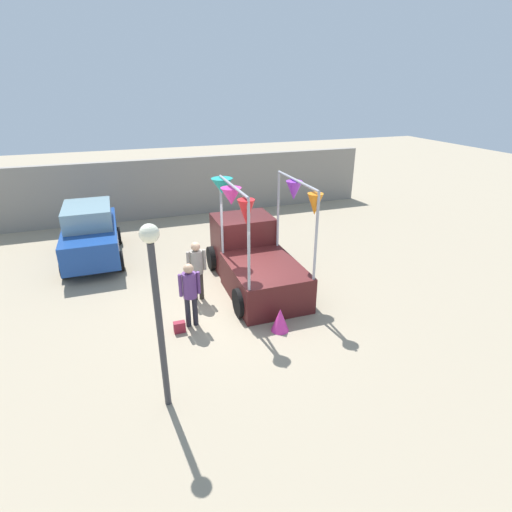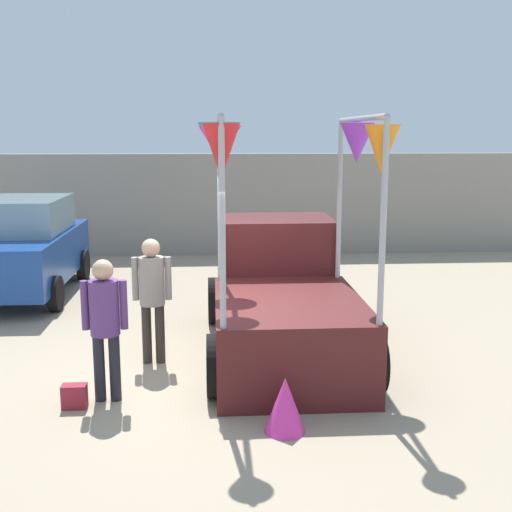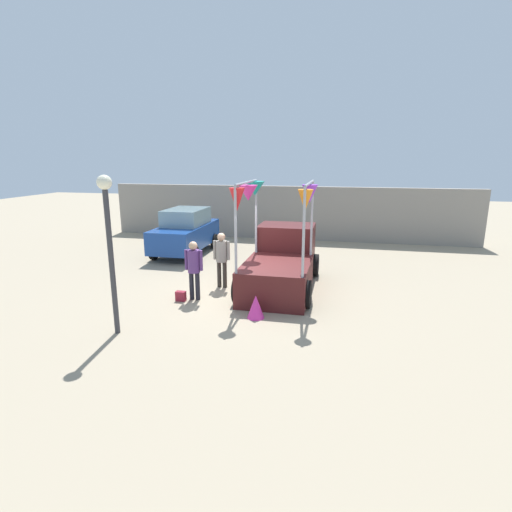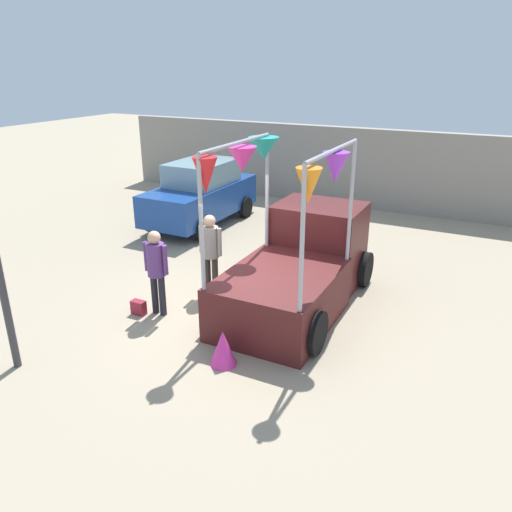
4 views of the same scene
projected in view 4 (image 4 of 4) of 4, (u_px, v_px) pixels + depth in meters
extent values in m
plane|color=gray|center=(235.00, 312.00, 9.80)|extent=(60.00, 60.00, 0.00)
cube|color=#4C1919|center=(280.00, 298.00, 9.25)|extent=(1.90, 2.60, 1.00)
cube|color=#4C1919|center=(318.00, 245.00, 10.77)|extent=(1.80, 1.40, 1.80)
cube|color=#8CB2C6|center=(319.00, 225.00, 10.60)|extent=(1.76, 1.37, 0.60)
cylinder|color=black|center=(284.00, 255.00, 11.65)|extent=(0.22, 0.76, 0.76)
cylinder|color=black|center=(364.00, 269.00, 10.85)|extent=(0.22, 0.76, 0.76)
cylinder|color=black|center=(217.00, 309.00, 9.11)|extent=(0.22, 0.76, 0.76)
cylinder|color=black|center=(315.00, 332.00, 8.31)|extent=(0.22, 0.76, 0.76)
cylinder|color=#A5A5AD|center=(267.00, 192.00, 10.03)|extent=(0.07, 0.07, 2.28)
cylinder|color=#A5A5AD|center=(351.00, 202.00, 9.30)|extent=(0.07, 0.07, 2.28)
cylinder|color=#A5A5AD|center=(201.00, 225.00, 8.01)|extent=(0.07, 0.07, 2.28)
cylinder|color=#A5A5AD|center=(302.00, 242.00, 7.27)|extent=(0.07, 0.07, 2.28)
cylinder|color=#A5A5AD|center=(237.00, 143.00, 8.60)|extent=(0.07, 2.44, 0.07)
cylinder|color=#A5A5AD|center=(333.00, 151.00, 7.87)|extent=(0.07, 2.44, 0.07)
cone|color=red|center=(205.00, 176.00, 7.87)|extent=(0.57, 0.57, 0.59)
cone|color=orange|center=(308.00, 186.00, 7.13)|extent=(0.53, 0.53, 0.53)
cone|color=#D83399|center=(242.00, 159.00, 8.86)|extent=(0.76, 0.76, 0.44)
cone|color=purple|center=(336.00, 167.00, 8.12)|extent=(0.57, 0.57, 0.50)
cone|color=teal|center=(264.00, 148.00, 9.56)|extent=(0.69, 0.69, 0.43)
cube|color=navy|center=(200.00, 199.00, 14.82)|extent=(1.70, 4.00, 0.90)
cube|color=#72939E|center=(202.00, 172.00, 14.66)|extent=(1.50, 2.10, 0.66)
cylinder|color=black|center=(200.00, 201.00, 16.38)|extent=(0.18, 0.64, 0.64)
cylinder|color=black|center=(245.00, 207.00, 15.66)|extent=(0.18, 0.64, 0.64)
cylinder|color=black|center=(152.00, 221.00, 14.30)|extent=(0.18, 0.64, 0.64)
cylinder|color=black|center=(202.00, 230.00, 13.58)|extent=(0.18, 0.64, 0.64)
cylinder|color=black|center=(155.00, 294.00, 9.64)|extent=(0.13, 0.13, 0.81)
cylinder|color=black|center=(162.00, 296.00, 9.56)|extent=(0.13, 0.13, 0.81)
cylinder|color=#593372|center=(156.00, 260.00, 9.33)|extent=(0.34, 0.34, 0.64)
sphere|color=tan|center=(154.00, 237.00, 9.17)|extent=(0.24, 0.24, 0.24)
cylinder|color=#593372|center=(146.00, 256.00, 9.42)|extent=(0.09, 0.09, 0.58)
cylinder|color=#593372|center=(165.00, 260.00, 9.23)|extent=(0.09, 0.09, 0.58)
cylinder|color=#2D2823|center=(208.00, 274.00, 10.49)|extent=(0.13, 0.13, 0.82)
cylinder|color=#2D2823|center=(215.00, 276.00, 10.42)|extent=(0.13, 0.13, 0.82)
cylinder|color=gray|center=(210.00, 242.00, 10.19)|extent=(0.34, 0.34, 0.65)
sphere|color=tan|center=(210.00, 221.00, 10.02)|extent=(0.25, 0.25, 0.25)
cylinder|color=gray|center=(201.00, 239.00, 10.27)|extent=(0.09, 0.09, 0.59)
cylinder|color=gray|center=(220.00, 242.00, 10.08)|extent=(0.09, 0.09, 0.59)
cube|color=maroon|center=(139.00, 307.00, 9.68)|extent=(0.28, 0.16, 0.28)
cube|color=gray|center=(361.00, 168.00, 16.49)|extent=(18.00, 0.36, 2.60)
cone|color=#D83399|center=(223.00, 348.00, 8.01)|extent=(0.53, 0.53, 0.60)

